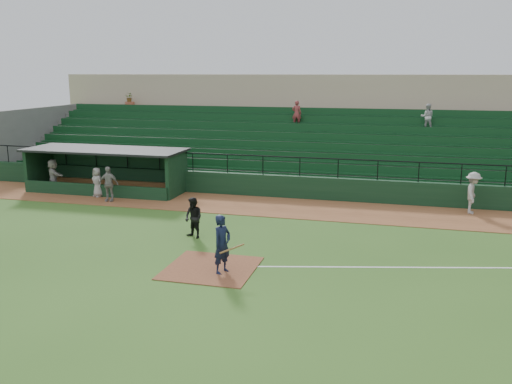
# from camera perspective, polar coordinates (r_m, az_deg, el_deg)

# --- Properties ---
(ground) EXTENTS (90.00, 90.00, 0.00)m
(ground) POSITION_cam_1_polar(r_m,az_deg,el_deg) (19.75, -3.76, -7.01)
(ground) COLOR #30581C
(ground) RESTS_ON ground
(warning_track) EXTENTS (40.00, 4.00, 0.03)m
(warning_track) POSITION_cam_1_polar(r_m,az_deg,el_deg) (27.13, 1.63, -1.54)
(warning_track) COLOR brown
(warning_track) RESTS_ON ground
(home_plate_dirt) EXTENTS (3.00, 3.00, 0.03)m
(home_plate_dirt) POSITION_cam_1_polar(r_m,az_deg,el_deg) (18.86, -4.74, -7.93)
(home_plate_dirt) COLOR brown
(home_plate_dirt) RESTS_ON ground
(foul_line) EXTENTS (17.49, 4.44, 0.01)m
(foul_line) POSITION_cam_1_polar(r_m,az_deg,el_deg) (20.04, 19.87, -7.45)
(foul_line) COLOR white
(foul_line) RESTS_ON ground
(stadium_structure) EXTENTS (38.00, 13.08, 6.40)m
(stadium_structure) POSITION_cam_1_polar(r_m,az_deg,el_deg) (34.88, 4.86, 5.38)
(stadium_structure) COLOR black
(stadium_structure) RESTS_ON ground
(dugout) EXTENTS (8.90, 3.20, 2.42)m
(dugout) POSITION_cam_1_polar(r_m,az_deg,el_deg) (31.86, -15.02, 2.56)
(dugout) COLOR black
(dugout) RESTS_ON ground
(batter_at_plate) EXTENTS (1.16, 0.86, 2.00)m
(batter_at_plate) POSITION_cam_1_polar(r_m,az_deg,el_deg) (18.10, -3.56, -5.49)
(batter_at_plate) COLOR black
(batter_at_plate) RESTS_ON ground
(umpire) EXTENTS (1.00, 0.92, 1.66)m
(umpire) POSITION_cam_1_polar(r_m,az_deg,el_deg) (22.07, -6.55, -2.71)
(umpire) COLOR black
(umpire) RESTS_ON ground
(runner) EXTENTS (0.92, 1.38, 1.98)m
(runner) POSITION_cam_1_polar(r_m,az_deg,el_deg) (27.53, 21.75, -0.09)
(runner) COLOR #A7A19C
(runner) RESTS_ON warning_track
(dugout_player_a) EXTENTS (1.10, 0.54, 1.81)m
(dugout_player_a) POSITION_cam_1_polar(r_m,az_deg,el_deg) (29.05, -15.19, 0.82)
(dugout_player_a) COLOR gray
(dugout_player_a) RESTS_ON warning_track
(dugout_player_b) EXTENTS (0.92, 0.81, 1.58)m
(dugout_player_b) POSITION_cam_1_polar(r_m,az_deg,el_deg) (30.28, -16.28, 1.00)
(dugout_player_b) COLOR #A09B96
(dugout_player_b) RESTS_ON warning_track
(dugout_player_c) EXTENTS (1.68, 1.45, 1.83)m
(dugout_player_c) POSITION_cam_1_polar(r_m,az_deg,el_deg) (32.41, -20.44, 1.66)
(dugout_player_c) COLOR #ADA7A2
(dugout_player_c) RESTS_ON warning_track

